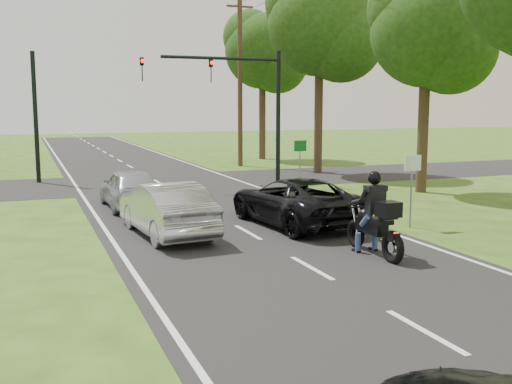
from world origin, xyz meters
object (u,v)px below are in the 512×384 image
Objects in this scene: dark_suv at (295,201)px; silver_suv at (130,188)px; silver_sedan at (166,209)px; sign_green at (300,153)px; motorcycle_rider at (376,222)px; traffic_signal at (240,92)px; utility_pole_far at (240,79)px; sign_white at (412,173)px.

dark_suv is 1.23× the size of silver_suv.
silver_sedan is 4.79m from silver_suv.
sign_green is (7.10, 6.51, 0.85)m from silver_sedan.
silver_sedan is at bearing 136.07° from motorcycle_rider.
dark_suv is 0.79× the size of traffic_signal.
utility_pole_far reaches higher than silver_sedan.
silver_suv is (-4.12, 4.64, -0.00)m from dark_suv.
motorcycle_rider is 0.58× the size of silver_suv.
utility_pole_far is at bearing 70.32° from traffic_signal.
silver_suv is at bearing -54.00° from dark_suv.
silver_sedan is at bearing -115.62° from utility_pole_far.
dark_suv is at bearing -104.44° from utility_pole_far.
traffic_signal is 4.24m from sign_green.
motorcycle_rider is 10.95m from sign_green.
utility_pole_far is (8.59, 12.75, 4.37)m from silver_suv.
sign_green is at bearing -122.15° from dark_suv.
utility_pole_far reaches higher than sign_green.
silver_sedan is 1.08× the size of silver_suv.
silver_suv is at bearing 138.51° from sign_white.
sign_green is at bearing -62.62° from traffic_signal.
sign_white is at bearing -94.51° from utility_pole_far.
motorcycle_rider is at bearing -101.26° from utility_pole_far.
sign_white is (6.90, -1.49, 0.85)m from silver_sedan.
sign_white is at bearing -82.95° from traffic_signal.
traffic_signal is 11.39m from sign_white.
traffic_signal reaches higher than motorcycle_rider.
dark_suv is 1.14× the size of silver_sedan.
sign_white is (2.97, -1.64, 0.88)m from dark_suv.
sign_white is 8.00m from sign_green.
traffic_signal is at bearing 117.38° from sign_green.
dark_suv is 18.47m from utility_pole_far.
sign_white is (-1.50, -19.02, -3.49)m from utility_pole_far.
silver_sedan is (-3.93, -0.15, 0.03)m from dark_suv.
traffic_signal is 0.64× the size of utility_pole_far.
utility_pole_far is at bearing -110.06° from dark_suv.
silver_suv is 0.64× the size of traffic_signal.
sign_green is (0.20, 8.00, 0.00)m from sign_white.
sign_green reaches higher than dark_suv.
traffic_signal is at bearing -109.68° from utility_pole_far.
traffic_signal is at bearing -125.30° from silver_sedan.
utility_pole_far is (4.29, 21.52, 4.28)m from motorcycle_rider.
sign_white reaches higher than silver_suv.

